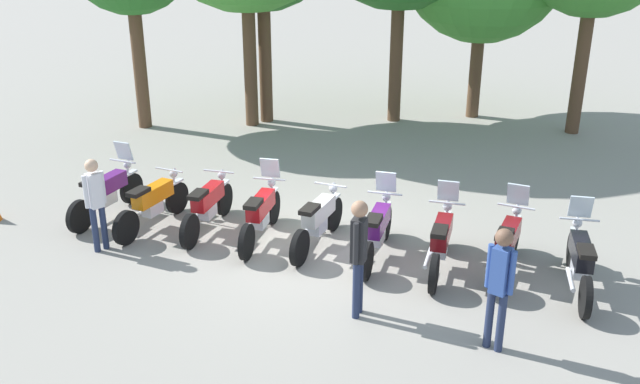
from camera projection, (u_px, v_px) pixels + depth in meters
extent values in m
plane|color=gray|center=(317.00, 249.00, 12.24)|extent=(80.00, 80.00, 0.00)
cylinder|color=black|center=(132.00, 188.00, 14.11)|extent=(0.28, 0.64, 0.64)
cylinder|color=black|center=(80.00, 217.00, 12.78)|extent=(0.28, 0.64, 0.64)
cube|color=silver|center=(130.00, 173.00, 13.98)|extent=(0.22, 0.38, 0.04)
cube|color=#59196B|center=(107.00, 184.00, 13.36)|extent=(0.52, 0.98, 0.30)
cube|color=silver|center=(106.00, 198.00, 13.41)|extent=(0.32, 0.45, 0.24)
cube|color=black|center=(92.00, 182.00, 12.94)|extent=(0.36, 0.49, 0.08)
cylinder|color=silver|center=(127.00, 175.00, 13.91)|extent=(0.11, 0.23, 0.64)
cylinder|color=silver|center=(123.00, 161.00, 13.71)|extent=(0.60, 0.21, 0.04)
sphere|color=silver|center=(127.00, 165.00, 13.87)|extent=(0.20, 0.20, 0.16)
cylinder|color=silver|center=(90.00, 205.00, 13.24)|extent=(0.27, 0.69, 0.07)
cube|color=silver|center=(123.00, 151.00, 13.69)|extent=(0.38, 0.23, 0.39)
cylinder|color=black|center=(177.00, 198.00, 13.63)|extent=(0.30, 0.64, 0.64)
cylinder|color=black|center=(126.00, 228.00, 12.32)|extent=(0.30, 0.64, 0.64)
cube|color=silver|center=(176.00, 182.00, 13.50)|extent=(0.23, 0.38, 0.04)
cube|color=orange|center=(153.00, 194.00, 12.89)|extent=(0.54, 0.98, 0.30)
cube|color=silver|center=(153.00, 208.00, 12.95)|extent=(0.33, 0.45, 0.24)
cube|color=black|center=(138.00, 192.00, 12.48)|extent=(0.37, 0.49, 0.08)
cylinder|color=silver|center=(173.00, 185.00, 13.44)|extent=(0.12, 0.23, 0.64)
cylinder|color=silver|center=(169.00, 170.00, 13.24)|extent=(0.60, 0.23, 0.04)
sphere|color=silver|center=(174.00, 174.00, 13.39)|extent=(0.20, 0.20, 0.16)
cylinder|color=silver|center=(136.00, 215.00, 12.78)|extent=(0.29, 0.69, 0.07)
cylinder|color=black|center=(224.00, 199.00, 13.56)|extent=(0.20, 0.65, 0.64)
cylinder|color=black|center=(190.00, 231.00, 12.18)|extent=(0.20, 0.65, 0.64)
cube|color=silver|center=(223.00, 183.00, 13.44)|extent=(0.18, 0.37, 0.04)
cube|color=red|center=(208.00, 196.00, 12.78)|extent=(0.41, 0.98, 0.30)
cube|color=silver|center=(208.00, 211.00, 12.84)|extent=(0.28, 0.43, 0.24)
cube|color=black|center=(198.00, 195.00, 12.36)|extent=(0.31, 0.47, 0.08)
cylinder|color=silver|center=(221.00, 186.00, 13.36)|extent=(0.09, 0.23, 0.64)
cylinder|color=silver|center=(219.00, 171.00, 13.16)|extent=(0.62, 0.14, 0.04)
sphere|color=silver|center=(222.00, 175.00, 13.32)|extent=(0.18, 0.18, 0.16)
cylinder|color=silver|center=(193.00, 219.00, 12.63)|extent=(0.18, 0.70, 0.07)
cylinder|color=black|center=(273.00, 207.00, 13.18)|extent=(0.18, 0.65, 0.64)
cylinder|color=black|center=(247.00, 242.00, 11.78)|extent=(0.18, 0.65, 0.64)
cube|color=silver|center=(273.00, 191.00, 13.05)|extent=(0.16, 0.37, 0.04)
cube|color=red|center=(261.00, 205.00, 12.40)|extent=(0.38, 0.97, 0.30)
cube|color=silver|center=(260.00, 220.00, 12.45)|extent=(0.27, 0.42, 0.24)
cube|color=black|center=(253.00, 204.00, 11.96)|extent=(0.29, 0.47, 0.08)
cylinder|color=silver|center=(271.00, 194.00, 12.98)|extent=(0.08, 0.23, 0.64)
cylinder|color=silver|center=(269.00, 179.00, 12.78)|extent=(0.62, 0.11, 0.04)
sphere|color=silver|center=(272.00, 183.00, 12.94)|extent=(0.18, 0.18, 0.16)
cylinder|color=silver|center=(247.00, 229.00, 12.24)|extent=(0.16, 0.70, 0.07)
cube|color=silver|center=(270.00, 168.00, 12.76)|extent=(0.37, 0.18, 0.39)
cylinder|color=black|center=(334.00, 214.00, 12.90)|extent=(0.28, 0.64, 0.64)
cylinder|color=black|center=(300.00, 248.00, 11.58)|extent=(0.28, 0.64, 0.64)
cube|color=silver|center=(334.00, 197.00, 12.77)|extent=(0.22, 0.38, 0.04)
cube|color=silver|center=(319.00, 211.00, 12.15)|extent=(0.52, 0.98, 0.30)
cube|color=silver|center=(318.00, 226.00, 12.21)|extent=(0.33, 0.45, 0.24)
cube|color=black|center=(310.00, 209.00, 11.74)|extent=(0.36, 0.49, 0.08)
cylinder|color=silver|center=(332.00, 200.00, 12.71)|extent=(0.11, 0.23, 0.64)
cylinder|color=silver|center=(330.00, 185.00, 12.50)|extent=(0.60, 0.21, 0.04)
sphere|color=silver|center=(333.00, 188.00, 12.66)|extent=(0.20, 0.20, 0.16)
cylinder|color=silver|center=(303.00, 234.00, 12.03)|extent=(0.27, 0.69, 0.07)
cylinder|color=black|center=(386.00, 223.00, 12.52)|extent=(0.21, 0.65, 0.64)
cylinder|color=black|center=(367.00, 261.00, 11.14)|extent=(0.21, 0.65, 0.64)
cube|color=silver|center=(386.00, 206.00, 12.40)|extent=(0.18, 0.38, 0.04)
cube|color=#59196B|center=(378.00, 221.00, 11.75)|extent=(0.42, 0.98, 0.30)
cube|color=silver|center=(377.00, 236.00, 11.80)|extent=(0.29, 0.43, 0.24)
cube|color=black|center=(373.00, 220.00, 11.32)|extent=(0.31, 0.48, 0.08)
cylinder|color=silver|center=(385.00, 209.00, 12.32)|extent=(0.09, 0.23, 0.64)
cylinder|color=silver|center=(385.00, 193.00, 12.12)|extent=(0.62, 0.14, 0.04)
sphere|color=silver|center=(386.00, 197.00, 12.28)|extent=(0.19, 0.19, 0.16)
cylinder|color=silver|center=(364.00, 246.00, 11.60)|extent=(0.19, 0.70, 0.07)
cube|color=silver|center=(386.00, 182.00, 12.10)|extent=(0.38, 0.19, 0.39)
cylinder|color=black|center=(446.00, 233.00, 12.12)|extent=(0.21, 0.65, 0.64)
cylinder|color=black|center=(434.00, 274.00, 10.74)|extent=(0.21, 0.65, 0.64)
cube|color=silver|center=(447.00, 215.00, 11.99)|extent=(0.18, 0.38, 0.04)
cube|color=maroon|center=(442.00, 232.00, 11.34)|extent=(0.42, 0.98, 0.30)
cube|color=silver|center=(440.00, 248.00, 11.40)|extent=(0.29, 0.43, 0.24)
cube|color=black|center=(440.00, 231.00, 10.92)|extent=(0.31, 0.48, 0.08)
cylinder|color=silver|center=(446.00, 219.00, 11.92)|extent=(0.09, 0.23, 0.64)
cylinder|color=silver|center=(447.00, 203.00, 11.72)|extent=(0.62, 0.14, 0.04)
sphere|color=silver|center=(447.00, 206.00, 11.88)|extent=(0.19, 0.19, 0.16)
cylinder|color=silver|center=(428.00, 258.00, 11.20)|extent=(0.19, 0.70, 0.07)
cube|color=silver|center=(448.00, 191.00, 11.69)|extent=(0.38, 0.19, 0.39)
cylinder|color=black|center=(514.00, 237.00, 11.96)|extent=(0.30, 0.64, 0.64)
cylinder|color=black|center=(496.00, 277.00, 10.65)|extent=(0.30, 0.64, 0.64)
cube|color=silver|center=(516.00, 219.00, 11.83)|extent=(0.23, 0.38, 0.04)
cube|color=maroon|center=(508.00, 235.00, 11.22)|extent=(0.55, 0.98, 0.30)
cube|color=silver|center=(506.00, 251.00, 11.28)|extent=(0.34, 0.45, 0.24)
cube|color=black|center=(505.00, 234.00, 10.81)|extent=(0.37, 0.49, 0.08)
cylinder|color=silver|center=(515.00, 223.00, 11.76)|extent=(0.12, 0.23, 0.64)
cylinder|color=silver|center=(516.00, 207.00, 11.56)|extent=(0.60, 0.23, 0.04)
sphere|color=silver|center=(517.00, 210.00, 11.72)|extent=(0.20, 0.20, 0.16)
cylinder|color=silver|center=(492.00, 260.00, 11.11)|extent=(0.29, 0.69, 0.07)
cube|color=silver|center=(518.00, 194.00, 11.54)|extent=(0.38, 0.24, 0.39)
cylinder|color=black|center=(573.00, 251.00, 11.48)|extent=(0.16, 0.65, 0.64)
cylinder|color=black|center=(586.00, 297.00, 10.07)|extent=(0.16, 0.65, 0.64)
cube|color=silver|center=(575.00, 232.00, 11.35)|extent=(0.16, 0.37, 0.04)
cube|color=black|center=(581.00, 251.00, 10.69)|extent=(0.35, 0.97, 0.30)
cube|color=silver|center=(579.00, 268.00, 10.74)|extent=(0.26, 0.42, 0.24)
cube|color=black|center=(587.00, 252.00, 10.26)|extent=(0.28, 0.46, 0.08)
cylinder|color=silver|center=(576.00, 236.00, 11.28)|extent=(0.07, 0.23, 0.64)
cylinder|color=silver|center=(579.00, 220.00, 11.07)|extent=(0.62, 0.10, 0.04)
sphere|color=silver|center=(577.00, 223.00, 11.23)|extent=(0.18, 0.18, 0.16)
cylinder|color=silver|center=(570.00, 280.00, 10.53)|extent=(0.14, 0.70, 0.07)
cube|color=silver|center=(581.00, 207.00, 11.05)|extent=(0.37, 0.17, 0.39)
cylinder|color=#232D4C|center=(95.00, 230.00, 12.01)|extent=(0.15, 0.15, 0.83)
cylinder|color=#232D4C|center=(104.00, 227.00, 12.13)|extent=(0.15, 0.15, 0.83)
cube|color=silver|center=(94.00, 190.00, 11.80)|extent=(0.29, 0.30, 0.62)
cylinder|color=silver|center=(86.00, 192.00, 11.69)|extent=(0.11, 0.11, 0.59)
cylinder|color=silver|center=(103.00, 187.00, 11.90)|extent=(0.11, 0.11, 0.59)
sphere|color=#DBAD89|center=(91.00, 166.00, 11.63)|extent=(0.31, 0.31, 0.22)
cylinder|color=#232D4C|center=(356.00, 291.00, 10.00)|extent=(0.13, 0.13, 0.89)
cylinder|color=#232D4C|center=(359.00, 285.00, 10.15)|extent=(0.13, 0.13, 0.89)
cube|color=#262628|center=(359.00, 240.00, 9.78)|extent=(0.24, 0.26, 0.67)
cylinder|color=#262628|center=(356.00, 244.00, 9.64)|extent=(0.10, 0.10, 0.63)
cylinder|color=#262628|center=(362.00, 235.00, 9.92)|extent=(0.10, 0.10, 0.63)
sphere|color=#A87A5B|center=(360.00, 209.00, 9.60)|extent=(0.29, 0.29, 0.24)
cylinder|color=#232D4C|center=(489.00, 319.00, 9.32)|extent=(0.15, 0.15, 0.88)
cylinder|color=#232D4C|center=(501.00, 323.00, 9.23)|extent=(0.15, 0.15, 0.88)
cube|color=#33519E|center=(501.00, 270.00, 8.99)|extent=(0.29, 0.29, 0.66)
cylinder|color=#33519E|center=(489.00, 266.00, 9.08)|extent=(0.11, 0.11, 0.62)
cylinder|color=#33519E|center=(512.00, 273.00, 8.89)|extent=(0.11, 0.11, 0.62)
sphere|color=brown|center=(504.00, 238.00, 8.81)|extent=(0.33, 0.33, 0.24)
cylinder|color=brown|center=(139.00, 63.00, 18.71)|extent=(0.36, 0.36, 3.60)
cylinder|color=brown|center=(250.00, 56.00, 18.85)|extent=(0.36, 0.36, 3.90)
cylinder|color=brown|center=(265.00, 57.00, 19.25)|extent=(0.36, 0.36, 3.69)
cylinder|color=brown|center=(396.00, 53.00, 19.26)|extent=(0.36, 0.36, 3.92)
cylinder|color=brown|center=(476.00, 68.00, 19.84)|extent=(0.36, 0.36, 2.87)
cylinder|color=brown|center=(581.00, 66.00, 18.18)|extent=(0.36, 0.36, 3.67)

